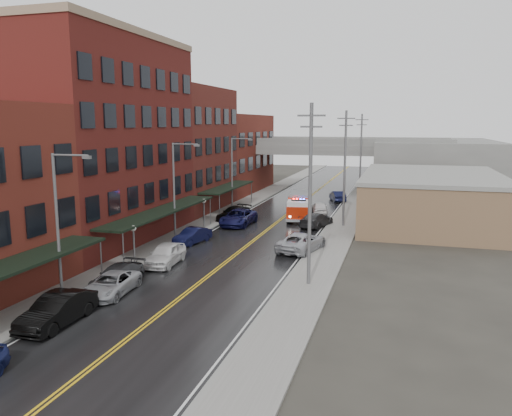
# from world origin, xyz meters

# --- Properties ---
(ground) EXTENTS (220.00, 220.00, 0.00)m
(ground) POSITION_xyz_m (0.00, 0.00, 0.00)
(ground) COLOR #2D2B26
(ground) RESTS_ON ground
(road) EXTENTS (11.00, 160.00, 0.02)m
(road) POSITION_xyz_m (0.00, 30.00, 0.01)
(road) COLOR black
(road) RESTS_ON ground
(sidewalk_left) EXTENTS (3.00, 160.00, 0.15)m
(sidewalk_left) POSITION_xyz_m (-7.30, 30.00, 0.07)
(sidewalk_left) COLOR slate
(sidewalk_left) RESTS_ON ground
(sidewalk_right) EXTENTS (3.00, 160.00, 0.15)m
(sidewalk_right) POSITION_xyz_m (7.30, 30.00, 0.07)
(sidewalk_right) COLOR slate
(sidewalk_right) RESTS_ON ground
(curb_left) EXTENTS (0.30, 160.00, 0.15)m
(curb_left) POSITION_xyz_m (-5.65, 30.00, 0.07)
(curb_left) COLOR gray
(curb_left) RESTS_ON ground
(curb_right) EXTENTS (0.30, 160.00, 0.15)m
(curb_right) POSITION_xyz_m (5.65, 30.00, 0.07)
(curb_right) COLOR gray
(curb_right) RESTS_ON ground
(brick_building_b) EXTENTS (9.00, 20.00, 18.00)m
(brick_building_b) POSITION_xyz_m (-13.30, 23.00, 9.00)
(brick_building_b) COLOR #5B1B18
(brick_building_b) RESTS_ON ground
(brick_building_c) EXTENTS (9.00, 15.00, 15.00)m
(brick_building_c) POSITION_xyz_m (-13.30, 40.50, 7.50)
(brick_building_c) COLOR #5B221B
(brick_building_c) RESTS_ON ground
(brick_building_far) EXTENTS (9.00, 20.00, 12.00)m
(brick_building_far) POSITION_xyz_m (-13.30, 58.00, 6.00)
(brick_building_far) COLOR maroon
(brick_building_far) RESTS_ON ground
(tan_building) EXTENTS (14.00, 22.00, 5.00)m
(tan_building) POSITION_xyz_m (16.00, 40.00, 2.50)
(tan_building) COLOR olive
(tan_building) RESTS_ON ground
(right_far_block) EXTENTS (18.00, 30.00, 8.00)m
(right_far_block) POSITION_xyz_m (18.00, 70.00, 4.00)
(right_far_block) COLOR slate
(right_far_block) RESTS_ON ground
(awning_1) EXTENTS (2.60, 18.00, 3.09)m
(awning_1) POSITION_xyz_m (-7.49, 23.00, 2.99)
(awning_1) COLOR black
(awning_1) RESTS_ON ground
(awning_2) EXTENTS (2.60, 13.00, 3.09)m
(awning_2) POSITION_xyz_m (-7.49, 40.50, 2.99)
(awning_2) COLOR black
(awning_2) RESTS_ON ground
(globe_lamp_1) EXTENTS (0.44, 0.44, 3.12)m
(globe_lamp_1) POSITION_xyz_m (-6.40, 16.00, 2.31)
(globe_lamp_1) COLOR #59595B
(globe_lamp_1) RESTS_ON ground
(globe_lamp_2) EXTENTS (0.44, 0.44, 3.12)m
(globe_lamp_2) POSITION_xyz_m (-6.40, 30.00, 2.31)
(globe_lamp_2) COLOR #59595B
(globe_lamp_2) RESTS_ON ground
(street_lamp_0) EXTENTS (2.64, 0.22, 9.00)m
(street_lamp_0) POSITION_xyz_m (-6.55, 8.00, 5.19)
(street_lamp_0) COLOR #59595B
(street_lamp_0) RESTS_ON ground
(street_lamp_1) EXTENTS (2.64, 0.22, 9.00)m
(street_lamp_1) POSITION_xyz_m (-6.55, 24.00, 5.19)
(street_lamp_1) COLOR #59595B
(street_lamp_1) RESTS_ON ground
(street_lamp_2) EXTENTS (2.64, 0.22, 9.00)m
(street_lamp_2) POSITION_xyz_m (-6.55, 40.00, 5.19)
(street_lamp_2) COLOR #59595B
(street_lamp_2) RESTS_ON ground
(utility_pole_0) EXTENTS (1.80, 0.24, 12.00)m
(utility_pole_0) POSITION_xyz_m (7.20, 15.00, 6.31)
(utility_pole_0) COLOR #59595B
(utility_pole_0) RESTS_ON ground
(utility_pole_1) EXTENTS (1.80, 0.24, 12.00)m
(utility_pole_1) POSITION_xyz_m (7.20, 35.00, 6.31)
(utility_pole_1) COLOR #59595B
(utility_pole_1) RESTS_ON ground
(utility_pole_2) EXTENTS (1.80, 0.24, 12.00)m
(utility_pole_2) POSITION_xyz_m (7.20, 55.00, 6.31)
(utility_pole_2) COLOR #59595B
(utility_pole_2) RESTS_ON ground
(overpass) EXTENTS (40.00, 10.00, 7.50)m
(overpass) POSITION_xyz_m (0.00, 62.00, 5.99)
(overpass) COLOR slate
(overpass) RESTS_ON ground
(fire_truck) EXTENTS (4.05, 8.13, 2.86)m
(fire_truck) POSITION_xyz_m (1.94, 38.12, 1.55)
(fire_truck) COLOR #AC1E07
(fire_truck) RESTS_ON ground
(parked_car_left_1) EXTENTS (1.80, 5.09, 1.67)m
(parked_car_left_1) POSITION_xyz_m (-4.55, 4.70, 0.84)
(parked_car_left_1) COLOR black
(parked_car_left_1) RESTS_ON ground
(parked_car_left_2) EXTENTS (2.66, 5.08, 1.37)m
(parked_car_left_2) POSITION_xyz_m (-4.46, 9.73, 0.68)
(parked_car_left_2) COLOR #9FA1A6
(parked_car_left_2) RESTS_ON ground
(parked_car_left_3) EXTENTS (2.05, 4.85, 1.40)m
(parked_car_left_3) POSITION_xyz_m (-5.00, 11.30, 0.70)
(parked_car_left_3) COLOR #29292C
(parked_car_left_3) RESTS_ON ground
(parked_car_left_4) EXTENTS (2.29, 4.97, 1.65)m
(parked_car_left_4) POSITION_xyz_m (-4.22, 16.88, 0.83)
(parked_car_left_4) COLOR silver
(parked_car_left_4) RESTS_ON ground
(parked_car_left_5) EXTENTS (2.41, 4.50, 1.41)m
(parked_car_left_5) POSITION_xyz_m (-5.00, 23.75, 0.71)
(parked_car_left_5) COLOR black
(parked_car_left_5) RESTS_ON ground
(parked_car_left_6) EXTENTS (2.88, 6.05, 1.67)m
(parked_car_left_6) POSITION_xyz_m (-3.60, 32.72, 0.83)
(parked_car_left_6) COLOR #111343
(parked_car_left_6) RESTS_ON ground
(parked_car_left_7) EXTENTS (3.20, 5.51, 1.50)m
(parked_car_left_7) POSITION_xyz_m (-5.00, 35.24, 0.75)
(parked_car_left_7) COLOR black
(parked_car_left_7) RESTS_ON ground
(parked_car_right_0) EXTENTS (3.86, 6.25, 1.61)m
(parked_car_right_0) POSITION_xyz_m (5.00, 23.80, 0.81)
(parked_car_right_0) COLOR #A6A8AE
(parked_car_right_0) RESTS_ON ground
(parked_car_right_1) EXTENTS (3.35, 5.49, 1.49)m
(parked_car_right_1) POSITION_xyz_m (4.50, 34.20, 0.74)
(parked_car_right_1) COLOR #2B2C2E
(parked_car_right_1) RESTS_ON ground
(parked_car_right_2) EXTENTS (2.59, 4.58, 1.47)m
(parked_car_right_2) POSITION_xyz_m (3.63, 41.80, 0.73)
(parked_car_right_2) COLOR white
(parked_car_right_2) RESTS_ON ground
(parked_car_right_3) EXTENTS (2.93, 4.72, 1.47)m
(parked_car_right_3) POSITION_xyz_m (4.45, 52.20, 0.73)
(parked_car_right_3) COLOR black
(parked_car_right_3) RESTS_ON ground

